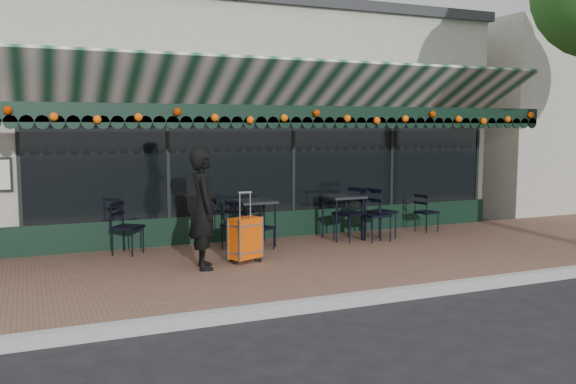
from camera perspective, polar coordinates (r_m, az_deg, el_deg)
name	(u,v)px	position (r m, az deg, el deg)	size (l,w,h in m)	color
ground	(318,308)	(7.76, 2.80, -10.80)	(80.00, 80.00, 0.00)	black
sidewalk	(261,268)	(9.51, -2.51, -7.13)	(18.00, 4.00, 0.15)	brown
curb	(321,304)	(7.67, 3.07, -10.42)	(18.00, 0.16, 0.15)	#9E9E99
restaurant_building	(175,126)	(14.86, -10.56, 6.11)	(12.00, 9.60, 4.50)	gray
neighbor_building_right	(571,122)	(21.89, 24.93, 5.97)	(12.00, 8.00, 4.80)	#B6B0A0
woman	(204,209)	(9.10, -7.90, -1.57)	(0.65, 0.43, 1.79)	black
suitcase	(245,239)	(9.52, -4.01, -4.40)	(0.55, 0.43, 1.10)	#DE4A07
cafe_table_a	(343,200)	(11.42, 5.17, -0.72)	(0.67, 0.67, 0.83)	black
cafe_table_b	(255,205)	(10.81, -3.10, -1.20)	(0.65, 0.65, 0.81)	black
chair_a_left	(350,214)	(11.33, 5.78, -2.06)	(0.50, 0.50, 0.99)	black
chair_a_right	(381,213)	(11.62, 8.66, -1.92)	(0.49, 0.49, 0.98)	black
chair_a_front	(376,216)	(11.36, 8.24, -2.20)	(0.47, 0.47, 0.94)	black
chair_a_extra	(427,213)	(12.53, 12.85, -1.89)	(0.39, 0.39, 0.78)	black
chair_b_left	(236,226)	(10.54, -4.93, -3.19)	(0.40, 0.40, 0.80)	black
chair_b_right	(239,223)	(10.78, -4.59, -2.94)	(0.41, 0.41, 0.82)	black
chair_b_front	(261,228)	(10.41, -2.55, -3.41)	(0.38, 0.38, 0.76)	black
chair_solo	(128,228)	(10.43, -14.78, -3.25)	(0.44, 0.44, 0.88)	black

